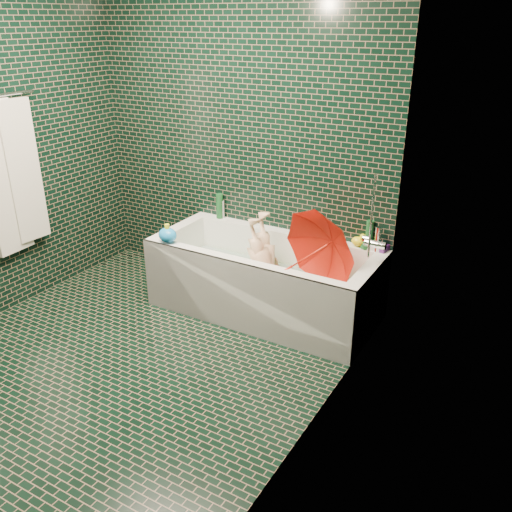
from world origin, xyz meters
The scene contains 19 objects.
floor centered at (0.00, 0.00, 0.00)m, with size 2.80×2.80×0.00m, color black.
wall_back centered at (0.00, 1.40, 1.25)m, with size 2.80×2.80×0.00m, color black.
wall_right centered at (1.30, 0.00, 1.25)m, with size 2.80×2.80×0.00m, color black.
bathtub centered at (0.45, 1.01, 0.21)m, with size 1.70×0.75×0.55m.
bath_mat centered at (0.45, 1.02, 0.16)m, with size 1.35×0.47×0.01m, color #33D32A.
water centered at (0.45, 1.02, 0.30)m, with size 1.48×0.53×0.00m, color silver.
towel centered at (-1.24, 0.24, 1.03)m, with size 0.08×0.44×1.12m.
faucet centered at (1.26, 1.02, 0.77)m, with size 0.18×0.19×0.55m.
child centered at (0.44, 1.05, 0.31)m, with size 0.33×0.22×0.90m, color #E2B58D.
umbrella centered at (0.85, 0.94, 0.59)m, with size 0.59×0.59×0.52m, color red.
soap_bottle_a centered at (1.17, 1.31, 0.55)m, with size 0.09×0.09×0.23m, color white.
soap_bottle_b centered at (1.22, 1.31, 0.55)m, with size 0.09×0.09×0.19m, color #511E71.
soap_bottle_c centered at (1.16, 1.31, 0.55)m, with size 0.15×0.15×0.19m, color #164D22.
bottle_right_tall centered at (1.13, 1.37, 0.65)m, with size 0.06×0.06×0.21m, color #164D22.
bottle_right_pump centered at (1.21, 1.33, 0.64)m, with size 0.05×0.05×0.19m, color silver.
bottle_left_tall centered at (-0.17, 1.35, 0.66)m, with size 0.06×0.06×0.21m, color #164D22.
bottle_left_short centered at (-0.16, 1.36, 0.62)m, with size 0.05×0.05×0.15m, color white.
rubber_duck centered at (1.06, 1.35, 0.60)m, with size 0.13×0.10×0.10m.
bath_toy centered at (-0.20, 0.70, 0.61)m, with size 0.15×0.13×0.14m.
Camera 1 is at (2.24, -2.21, 2.10)m, focal length 38.00 mm.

